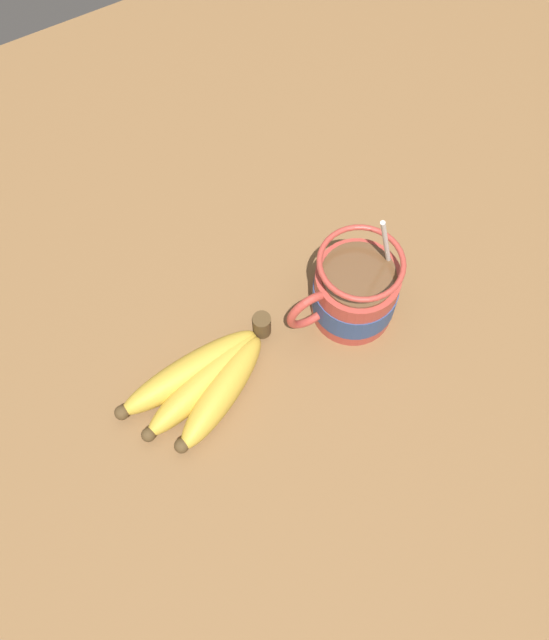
% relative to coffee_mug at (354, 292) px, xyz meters
% --- Properties ---
extents(table, '(1.21, 1.21, 0.04)m').
position_rel_coffee_mug_xyz_m(table, '(0.02, 0.02, -0.06)').
color(table, brown).
rests_on(table, ground).
extents(coffee_mug, '(0.14, 0.09, 0.16)m').
position_rel_coffee_mug_xyz_m(coffee_mug, '(0.00, 0.00, 0.00)').
color(coffee_mug, '#B23D33').
rests_on(coffee_mug, table).
extents(banana_bunch, '(0.19, 0.11, 0.04)m').
position_rel_coffee_mug_xyz_m(banana_bunch, '(0.18, 0.00, -0.03)').
color(banana_bunch, '#4C381E').
rests_on(banana_bunch, table).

